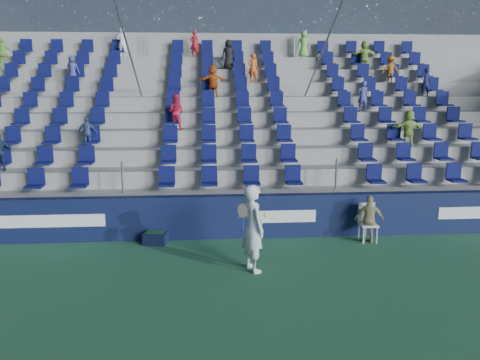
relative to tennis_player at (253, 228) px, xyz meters
name	(u,v)px	position (x,y,z in m)	size (l,w,h in m)	color
ground	(240,286)	(-0.36, -0.82, -1.01)	(70.00, 70.00, 0.00)	#2D6943
sponsor_wall	(232,217)	(-0.35, 2.33, -0.41)	(24.00, 0.32, 1.20)	#10183C
grandstand	(225,139)	(-0.36, 7.42, 1.13)	(24.00, 8.17, 6.63)	#9B9B96
tennis_player	(253,228)	(0.00, 0.00, 0.00)	(0.76, 0.86, 2.01)	silver
line_judge_chair	(367,219)	(3.28, 1.83, -0.42)	(0.45, 0.46, 1.03)	white
line_judge	(369,219)	(3.28, 1.68, -0.36)	(0.76, 0.31, 1.29)	tan
ball_bin	(155,237)	(-2.42, 1.93, -0.82)	(0.67, 0.52, 0.34)	black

